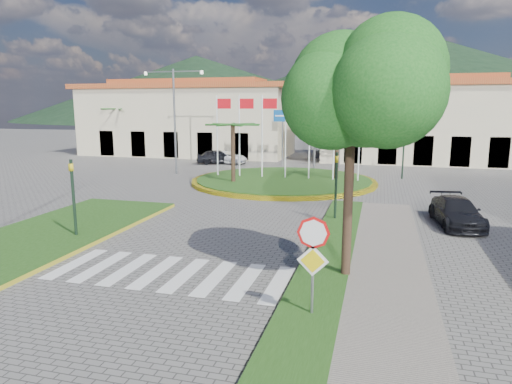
% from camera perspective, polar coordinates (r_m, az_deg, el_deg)
% --- Properties ---
extents(ground, '(160.00, 160.00, 0.00)m').
position_cam_1_polar(ground, '(11.86, -19.84, -16.14)').
color(ground, slate).
rests_on(ground, ground).
extents(sidewalk_right, '(4.00, 28.00, 0.15)m').
position_cam_1_polar(sidewalk_right, '(11.75, 12.48, -15.58)').
color(sidewalk_right, gray).
rests_on(sidewalk_right, ground).
extents(verge_right, '(1.60, 28.00, 0.18)m').
position_cam_1_polar(verge_right, '(11.84, 6.47, -15.10)').
color(verge_right, '#204814').
rests_on(verge_right, ground).
extents(median_left, '(5.00, 14.00, 0.18)m').
position_cam_1_polar(median_left, '(20.08, -25.36, -5.20)').
color(median_left, '#204814').
rests_on(median_left, ground).
extents(crosswalk, '(8.00, 3.00, 0.01)m').
position_cam_1_polar(crosswalk, '(15.00, -10.99, -9.89)').
color(crosswalk, silver).
rests_on(crosswalk, ground).
extents(roundabout_island, '(12.70, 12.70, 6.00)m').
position_cam_1_polar(roundabout_island, '(31.61, 3.46, 1.47)').
color(roundabout_island, yellow).
rests_on(roundabout_island, ground).
extents(stop_sign, '(0.80, 0.11, 2.65)m').
position_cam_1_polar(stop_sign, '(11.16, 7.14, -7.33)').
color(stop_sign, slate).
rests_on(stop_sign, ground).
extents(deciduous_tree, '(3.60, 3.60, 6.80)m').
position_cam_1_polar(deciduous_tree, '(13.59, 11.88, 10.24)').
color(deciduous_tree, black).
rests_on(deciduous_tree, ground).
extents(traffic_light_left, '(0.15, 0.18, 3.20)m').
position_cam_1_polar(traffic_light_left, '(19.25, -21.90, 0.08)').
color(traffic_light_left, black).
rests_on(traffic_light_left, ground).
extents(traffic_light_right, '(0.15, 0.18, 3.20)m').
position_cam_1_polar(traffic_light_right, '(20.90, 9.99, 1.47)').
color(traffic_light_right, black).
rests_on(traffic_light_right, ground).
extents(traffic_light_far, '(0.18, 0.15, 3.20)m').
position_cam_1_polar(traffic_light_far, '(34.76, 17.95, 4.74)').
color(traffic_light_far, black).
rests_on(traffic_light_far, ground).
extents(direction_sign_west, '(1.60, 0.14, 5.20)m').
position_cam_1_polar(direction_sign_west, '(40.43, 3.33, 8.26)').
color(direction_sign_west, slate).
rests_on(direction_sign_west, ground).
extents(direction_sign_east, '(1.60, 0.14, 5.20)m').
position_cam_1_polar(direction_sign_east, '(39.71, 10.48, 8.05)').
color(direction_sign_east, slate).
rests_on(direction_sign_east, ground).
extents(street_lamp_centre, '(4.80, 0.16, 8.00)m').
position_cam_1_polar(street_lamp_centre, '(38.93, 7.43, 9.52)').
color(street_lamp_centre, slate).
rests_on(street_lamp_centre, ground).
extents(street_lamp_west, '(4.80, 0.16, 8.00)m').
position_cam_1_polar(street_lamp_west, '(36.00, -10.14, 9.35)').
color(street_lamp_west, slate).
rests_on(street_lamp_west, ground).
extents(building_left, '(23.32, 9.54, 8.05)m').
position_cam_1_polar(building_left, '(50.82, -8.49, 9.07)').
color(building_left, beige).
rests_on(building_left, ground).
extents(building_right, '(19.08, 9.54, 8.05)m').
position_cam_1_polar(building_right, '(46.72, 19.93, 8.43)').
color(building_right, beige).
rests_on(building_right, ground).
extents(hill_far_west, '(140.00, 140.00, 22.00)m').
position_cam_1_polar(hill_far_west, '(160.83, -7.40, 12.65)').
color(hill_far_west, black).
rests_on(hill_far_west, ground).
extents(hill_far_mid, '(180.00, 180.00, 30.00)m').
position_cam_1_polar(hill_far_mid, '(169.07, 18.65, 13.45)').
color(hill_far_mid, black).
rests_on(hill_far_mid, ground).
extents(hill_near_back, '(110.00, 110.00, 16.00)m').
position_cam_1_polar(hill_near_back, '(139.55, 8.67, 11.70)').
color(hill_near_back, black).
rests_on(hill_near_back, ground).
extents(white_van, '(4.24, 2.24, 1.14)m').
position_cam_1_polar(white_van, '(42.35, -3.85, 4.34)').
color(white_van, white).
rests_on(white_van, ground).
extents(car_dark_a, '(4.24, 3.02, 1.34)m').
position_cam_1_polar(car_dark_a, '(42.09, -4.78, 4.43)').
color(car_dark_a, black).
rests_on(car_dark_a, ground).
extents(car_dark_b, '(4.29, 2.80, 1.33)m').
position_cam_1_polar(car_dark_b, '(44.42, 10.10, 4.62)').
color(car_dark_b, black).
rests_on(car_dark_b, ground).
extents(car_side_right, '(2.23, 4.41, 1.23)m').
position_cam_1_polar(car_side_right, '(22.09, 23.78, -2.30)').
color(car_side_right, black).
rests_on(car_side_right, ground).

